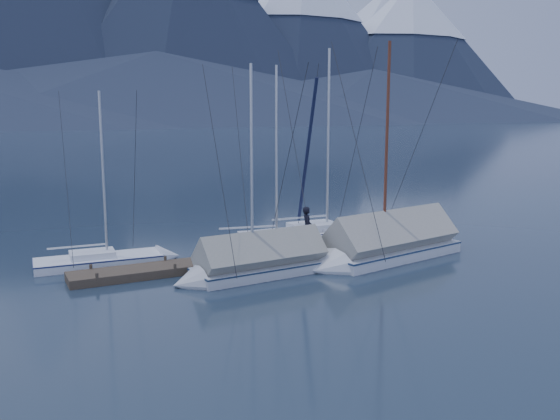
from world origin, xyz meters
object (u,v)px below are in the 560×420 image
object	(u,v)px
sailboat_covered_far	(250,266)
sailboat_open_right	(336,233)
sailboat_open_mid	(286,243)
person	(307,227)
sailboat_open_left	(118,260)
sailboat_covered_near	(381,248)

from	to	relation	value
sailboat_covered_far	sailboat_open_right	bearing A→B (deg)	34.35
sailboat_open_mid	person	bearing A→B (deg)	-85.16
sailboat_open_mid	sailboat_open_right	world-z (taller)	sailboat_open_right
sailboat_open_left	sailboat_covered_far	xyz separation A→B (m)	(4.28, -4.38, 0.30)
sailboat_open_right	sailboat_covered_far	distance (m)	8.48
sailboat_open_mid	sailboat_covered_far	distance (m)	5.39
sailboat_open_left	sailboat_covered_near	world-z (taller)	sailboat_covered_near
sailboat_covered_far	person	distance (m)	4.47
sailboat_covered_near	sailboat_open_mid	bearing A→B (deg)	122.73
sailboat_covered_near	sailboat_covered_far	world-z (taller)	sailboat_covered_near
sailboat_open_left	sailboat_open_mid	xyz separation A→B (m)	(7.95, -0.43, 0.02)
person	sailboat_open_right	bearing A→B (deg)	-29.47
sailboat_open_right	sailboat_covered_far	bearing A→B (deg)	-145.65
sailboat_open_mid	sailboat_open_right	xyz separation A→B (m)	(3.34, 0.83, 0.02)
sailboat_open_left	sailboat_open_right	world-z (taller)	sailboat_open_right
sailboat_covered_near	sailboat_open_left	bearing A→B (deg)	157.00
sailboat_open_left	sailboat_covered_near	bearing A→B (deg)	-23.00
sailboat_open_mid	person	world-z (taller)	sailboat_open_mid
sailboat_covered_far	person	xyz separation A→B (m)	(3.81, 2.19, 0.83)
sailboat_open_left	sailboat_covered_far	world-z (taller)	sailboat_covered_far
sailboat_open_right	person	bearing A→B (deg)	-140.82
sailboat_open_mid	sailboat_covered_near	world-z (taller)	sailboat_covered_near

